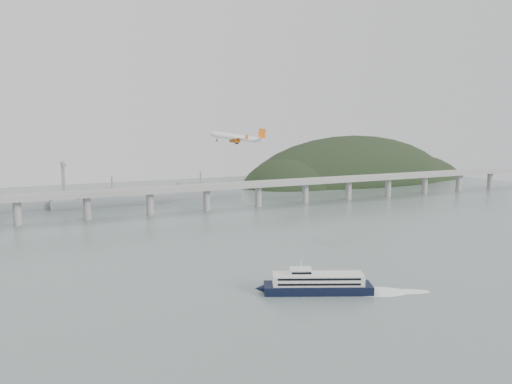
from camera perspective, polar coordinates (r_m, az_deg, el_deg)
ground at (r=254.52m, az=5.32°, el=-9.62°), size 900.00×900.00×0.00m
bridge at (r=430.97m, az=-8.32°, el=-0.01°), size 800.00×22.00×23.90m
headland at (r=684.49m, az=11.92°, el=-0.29°), size 365.00×155.00×156.00m
ferry at (r=231.94m, az=7.08°, el=-10.35°), size 75.68×39.45×15.19m
airliner at (r=318.41m, az=-2.13°, el=6.24°), size 37.55×34.50×10.39m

